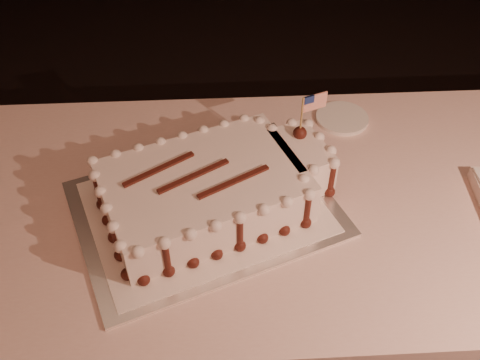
{
  "coord_description": "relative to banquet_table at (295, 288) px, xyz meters",
  "views": [
    {
      "loc": [
        -0.2,
        -0.25,
        1.65
      ],
      "look_at": [
        -0.16,
        0.57,
        0.84
      ],
      "focal_mm": 40.0,
      "sensor_mm": 36.0,
      "label": 1
    }
  ],
  "objects": [
    {
      "name": "banquet_table",
      "position": [
        0.0,
        0.0,
        0.0
      ],
      "size": [
        2.4,
        0.8,
        0.75
      ],
      "primitive_type": "cube",
      "color": "beige",
      "rests_on": "ground"
    },
    {
      "name": "doily",
      "position": [
        -0.24,
        -0.03,
        0.38
      ],
      "size": [
        0.61,
        0.54,
        0.0
      ],
      "primitive_type": "cube",
      "rotation": [
        0.0,
        0.0,
        0.37
      ],
      "color": "white",
      "rests_on": "cake_board"
    },
    {
      "name": "cake_board",
      "position": [
        -0.24,
        -0.03,
        0.38
      ],
      "size": [
        0.68,
        0.6,
        0.01
      ],
      "primitive_type": "cube",
      "rotation": [
        0.0,
        0.0,
        0.37
      ],
      "color": "white",
      "rests_on": "banquet_table"
    },
    {
      "name": "side_plate",
      "position": [
        0.14,
        0.28,
        0.38
      ],
      "size": [
        0.14,
        0.14,
        0.01
      ],
      "primitive_type": "cylinder",
      "color": "white",
      "rests_on": "banquet_table"
    },
    {
      "name": "sheet_cake",
      "position": [
        -0.21,
        -0.02,
        0.44
      ],
      "size": [
        0.56,
        0.42,
        0.21
      ],
      "color": "white",
      "rests_on": "doily"
    }
  ]
}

